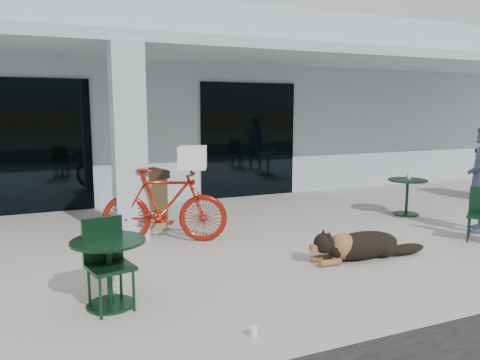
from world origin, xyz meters
name	(u,v)px	position (x,y,z in m)	size (l,w,h in m)	color
ground	(280,270)	(0.00, 0.00, 0.00)	(80.00, 80.00, 0.00)	#AAA7A0
building	(142,103)	(0.00, 8.50, 2.25)	(22.00, 7.00, 4.50)	#AAB7C0
storefront_glass_left	(18,147)	(-3.20, 4.98, 1.35)	(2.80, 0.06, 2.70)	black
storefront_glass_right	(249,140)	(1.80, 4.98, 1.35)	(2.40, 0.06, 2.70)	black
column	(129,143)	(-1.50, 2.30, 1.56)	(0.50, 0.50, 3.12)	#AAB7C0
overhang	(193,50)	(0.00, 3.60, 3.21)	(22.00, 2.80, 0.18)	#AAB7C0
bicycle	(165,205)	(-1.04, 1.90, 0.59)	(0.56, 1.97, 1.18)	maroon
laundry_basket	(193,157)	(-0.62, 1.74, 1.35)	(0.57, 0.42, 0.34)	white
dog	(363,244)	(1.29, -0.05, 0.23)	(1.36, 0.45, 0.45)	black
cup_near_dog	(254,332)	(-1.07, -1.50, 0.05)	(0.07, 0.07, 0.09)	white
cafe_table_near	(109,273)	(-2.20, -0.27, 0.37)	(0.78, 0.78, 0.74)	#12331F
cafe_chair_near	(110,266)	(-2.20, -0.36, 0.48)	(0.43, 0.48, 0.96)	#12331F
cafe_table_far	(407,197)	(3.86, 1.87, 0.36)	(0.76, 0.76, 0.72)	#12331F
cup_on_table	(409,176)	(3.99, 1.99, 0.77)	(0.08, 0.08, 0.11)	white
trash_receptacle	(146,200)	(-1.14, 2.80, 0.53)	(0.62, 0.62, 1.05)	olive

